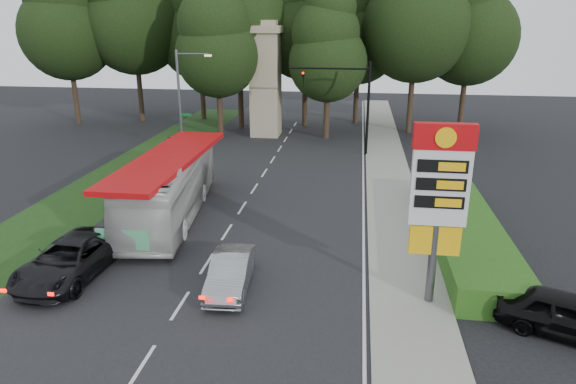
# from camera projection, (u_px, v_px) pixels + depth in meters

# --- Properties ---
(ground) EXTENTS (120.00, 120.00, 0.00)m
(ground) POSITION_uv_depth(u_px,v_px,m) (176.00, 313.00, 18.65)
(ground) COLOR black
(ground) RESTS_ON ground
(road_surface) EXTENTS (14.00, 80.00, 0.02)m
(road_surface) POSITION_uv_depth(u_px,v_px,m) (246.00, 202.00, 29.90)
(road_surface) COLOR black
(road_surface) RESTS_ON ground
(sidewalk_right) EXTENTS (3.00, 80.00, 0.12)m
(sidewalk_right) POSITION_uv_depth(u_px,v_px,m) (394.00, 208.00, 28.79)
(sidewalk_right) COLOR gray
(sidewalk_right) RESTS_ON ground
(grass_verge_left) EXTENTS (5.00, 50.00, 0.02)m
(grass_verge_left) POSITION_uv_depth(u_px,v_px,m) (134.00, 168.00, 36.76)
(grass_verge_left) COLOR #193814
(grass_verge_left) RESTS_ON ground
(hedge) EXTENTS (3.00, 14.00, 1.20)m
(hedge) POSITION_uv_depth(u_px,v_px,m) (464.00, 230.00, 24.48)
(hedge) COLOR #2B5316
(hedge) RESTS_ON ground
(gas_station_pylon) EXTENTS (2.10, 0.45, 6.85)m
(gas_station_pylon) POSITION_uv_depth(u_px,v_px,m) (439.00, 191.00, 17.90)
(gas_station_pylon) COLOR #59595E
(gas_station_pylon) RESTS_ON ground
(traffic_signal_mast) EXTENTS (6.10, 0.35, 7.20)m
(traffic_signal_mast) POSITION_uv_depth(u_px,v_px,m) (351.00, 95.00, 38.93)
(traffic_signal_mast) COLOR black
(traffic_signal_mast) RESTS_ON ground
(streetlight_signs) EXTENTS (2.75, 0.98, 8.00)m
(streetlight_signs) POSITION_uv_depth(u_px,v_px,m) (182.00, 98.00, 38.77)
(streetlight_signs) COLOR #59595E
(streetlight_signs) RESTS_ON ground
(monument) EXTENTS (3.00, 3.00, 10.05)m
(monument) POSITION_uv_depth(u_px,v_px,m) (266.00, 79.00, 45.41)
(monument) COLOR gray
(monument) RESTS_ON ground
(tree_far_west) EXTENTS (8.96, 8.96, 17.60)m
(tree_far_west) POSITION_uv_depth(u_px,v_px,m) (65.00, 13.00, 49.01)
(tree_far_west) COLOR #2D2116
(tree_far_west) RESTS_ON ground
(tree_west_mid) EXTENTS (9.80, 9.80, 19.25)m
(tree_west_mid) POSITION_uv_depth(u_px,v_px,m) (132.00, 2.00, 49.80)
(tree_west_mid) COLOR #2D2116
(tree_west_mid) RESTS_ON ground
(tree_west_near) EXTENTS (8.40, 8.40, 16.50)m
(tree_west_near) POSITION_uv_depth(u_px,v_px,m) (199.00, 20.00, 51.44)
(tree_west_near) COLOR #2D2116
(tree_west_near) RESTS_ON ground
(tree_center_right) EXTENTS (9.24, 9.24, 18.15)m
(tree_center_right) POSITION_uv_depth(u_px,v_px,m) (306.00, 9.00, 47.82)
(tree_center_right) COLOR #2D2116
(tree_center_right) RESTS_ON ground
(tree_east_near) EXTENTS (8.12, 8.12, 15.95)m
(tree_east_near) POSITION_uv_depth(u_px,v_px,m) (359.00, 24.00, 49.48)
(tree_east_near) COLOR #2D2116
(tree_east_near) RESTS_ON ground
(tree_east_mid) EXTENTS (9.52, 9.52, 18.70)m
(tree_east_mid) POSITION_uv_depth(u_px,v_px,m) (418.00, 4.00, 44.55)
(tree_east_mid) COLOR #2D2116
(tree_east_mid) RESTS_ON ground
(tree_far_east) EXTENTS (8.68, 8.68, 17.05)m
(tree_far_east) POSITION_uv_depth(u_px,v_px,m) (472.00, 16.00, 46.10)
(tree_far_east) COLOR #2D2116
(tree_far_east) RESTS_ON ground
(tree_monument_left) EXTENTS (7.28, 7.28, 14.30)m
(tree_monument_left) POSITION_uv_depth(u_px,v_px,m) (217.00, 37.00, 43.84)
(tree_monument_left) COLOR #2D2116
(tree_monument_left) RESTS_ON ground
(tree_monument_right) EXTENTS (6.72, 6.72, 13.20)m
(tree_monument_right) POSITION_uv_depth(u_px,v_px,m) (328.00, 45.00, 43.30)
(tree_monument_right) COLOR #2D2116
(tree_monument_right) RESTS_ON ground
(transit_bus) EXTENTS (4.27, 12.30, 3.36)m
(transit_bus) POSITION_uv_depth(u_px,v_px,m) (170.00, 187.00, 27.31)
(transit_bus) COLOR beige
(transit_bus) RESTS_ON ground
(sedan_silver) EXTENTS (1.77, 4.30, 1.39)m
(sedan_silver) POSITION_uv_depth(u_px,v_px,m) (231.00, 272.00, 20.18)
(sedan_silver) COLOR #929399
(sedan_silver) RESTS_ON ground
(suv_charcoal) EXTENTS (2.92, 5.82, 1.58)m
(suv_charcoal) POSITION_uv_depth(u_px,v_px,m) (70.00, 259.00, 21.10)
(suv_charcoal) COLOR black
(suv_charcoal) RESTS_ON ground
(parked_car_black) EXTENTS (4.81, 3.47, 1.52)m
(parked_car_black) POSITION_uv_depth(u_px,v_px,m) (567.00, 315.00, 17.13)
(parked_car_black) COLOR black
(parked_car_black) RESTS_ON ground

